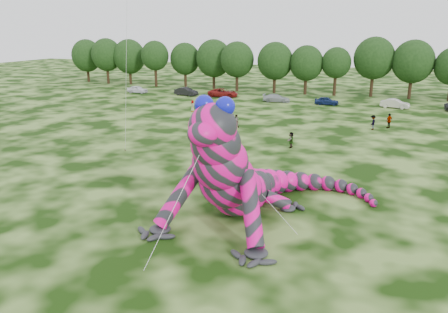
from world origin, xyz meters
name	(u,v)px	position (x,y,z in m)	size (l,w,h in m)	color
ground	(207,215)	(0.00, 0.00, 0.00)	(240.00, 240.00, 0.00)	#16330A
inflatable_gecko	(244,151)	(1.99, 1.63, 4.20)	(14.14, 16.79, 8.39)	#F30789
tree_0	(87,61)	(-54.56, 59.23, 4.75)	(6.91, 6.22, 9.51)	black
tree_1	(107,61)	(-48.36, 58.05, 4.90)	(6.74, 6.07, 9.81)	black
tree_2	(130,62)	(-43.02, 58.76, 4.82)	(7.04, 6.34, 9.64)	black
tree_3	(155,64)	(-35.72, 57.07, 4.72)	(5.81, 5.23, 9.44)	black
tree_4	(185,65)	(-29.64, 58.71, 4.53)	(6.22, 5.60, 9.06)	black
tree_5	(214,64)	(-23.12, 58.44, 4.90)	(7.16, 6.44, 9.80)	black
tree_6	(237,66)	(-17.56, 56.68, 4.75)	(6.52, 5.86, 9.49)	black
tree_7	(275,68)	(-10.08, 56.80, 4.74)	(6.68, 6.01, 9.48)	black
tree_8	(306,70)	(-4.22, 56.99, 4.47)	(6.14, 5.53, 8.94)	black
tree_9	(336,72)	(1.06, 57.35, 4.34)	(5.27, 4.74, 8.68)	black
tree_10	(373,67)	(7.40, 58.58, 5.25)	(7.09, 6.38, 10.50)	black
tree_11	(412,70)	(13.79, 58.20, 5.03)	(7.01, 6.31, 10.07)	black
car_0	(137,89)	(-34.44, 47.56, 0.69)	(1.62, 4.03, 1.37)	white
car_1	(186,92)	(-24.27, 47.72, 0.74)	(1.57, 4.51, 1.48)	black
car_2	(223,93)	(-17.36, 48.61, 0.75)	(2.50, 5.42, 1.51)	maroon
car_3	(276,98)	(-7.04, 46.50, 0.65)	(1.83, 4.51, 1.31)	#A2A8AB
car_4	(327,101)	(1.20, 46.70, 0.65)	(1.53, 3.80, 1.29)	navy
car_5	(395,104)	(11.49, 47.35, 0.70)	(1.49, 4.26, 1.40)	beige
spectator_1	(236,121)	(-6.91, 25.59, 0.83)	(0.81, 0.63, 1.66)	gray
spectator_4	(192,106)	(-16.58, 33.77, 0.83)	(0.81, 0.53, 1.65)	gray
spectator_5	(291,140)	(1.48, 18.81, 0.83)	(1.53, 0.49, 1.65)	gray
spectator_3	(389,121)	(10.82, 32.16, 0.92)	(1.08, 0.45, 1.84)	gray
spectator_2	(373,122)	(8.98, 30.49, 0.90)	(1.16, 0.67, 1.80)	gray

